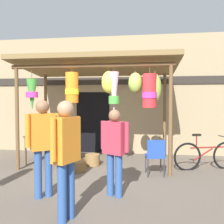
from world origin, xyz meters
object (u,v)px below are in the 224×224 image
flower_heap_on_table (49,132)px  customer_foreground (43,140)px  folding_chair (155,154)px  wicker_basket_by_table (76,166)px  wicker_basket_spare (92,160)px  display_table (51,138)px  vendor_in_orange (66,150)px  passerby_at_right (115,146)px  parked_bicycle (207,155)px

flower_heap_on_table → customer_foreground: size_ratio=0.35×
folding_chair → flower_heap_on_table: bearing=165.2°
wicker_basket_by_table → wicker_basket_spare: bearing=62.8°
display_table → customer_foreground: 2.48m
vendor_in_orange → display_table: bearing=115.3°
display_table → customer_foreground: customer_foreground is taller
wicker_basket_spare → passerby_at_right: (0.85, -1.97, 0.76)m
wicker_basket_spare → customer_foreground: (-0.39, -2.20, 0.87)m
flower_heap_on_table → vendor_in_orange: 3.38m
parked_bicycle → customer_foreground: customer_foreground is taller
flower_heap_on_table → folding_chair: (2.84, -0.75, -0.35)m
wicker_basket_by_table → passerby_at_right: size_ratio=0.32×
vendor_in_orange → customer_foreground: (-0.67, 0.75, 0.01)m
display_table → wicker_basket_spare: bearing=-6.3°
display_table → wicker_basket_by_table: bearing=-37.9°
customer_foreground → passerby_at_right: 1.27m
folding_chair → parked_bicycle: parked_bicycle is taller
vendor_in_orange → folding_chair: bearing=59.5°
wicker_basket_by_table → wicker_basket_spare: wicker_basket_spare is taller
display_table → flower_heap_on_table: size_ratio=2.08×
folding_chair → wicker_basket_by_table: (-1.90, 0.12, -0.38)m
folding_chair → parked_bicycle: (1.30, 0.73, -0.16)m
display_table → customer_foreground: bearing=-71.4°
parked_bicycle → passerby_at_right: bearing=-135.7°
parked_bicycle → display_table: bearing=178.8°
display_table → passerby_at_right: size_ratio=0.81×
folding_chair → passerby_at_right: bearing=-120.8°
wicker_basket_by_table → passerby_at_right: bearing=-51.2°
customer_foreground → display_table: bearing=108.6°
folding_chair → wicker_basket_spare: folding_chair is taller
wicker_basket_spare → vendor_in_orange: vendor_in_orange is taller
flower_heap_on_table → folding_chair: bearing=-14.8°
vendor_in_orange → wicker_basket_spare: bearing=95.4°
parked_bicycle → customer_foreground: size_ratio=0.98×
parked_bicycle → customer_foreground: (-3.31, -2.25, 0.67)m
wicker_basket_by_table → folding_chair: bearing=-3.6°
flower_heap_on_table → vendor_in_orange: vendor_in_orange is taller
parked_bicycle → passerby_at_right: 2.94m
folding_chair → wicker_basket_spare: 1.79m
vendor_in_orange → customer_foreground: bearing=131.9°
folding_chair → parked_bicycle: size_ratio=0.50×
display_table → vendor_in_orange: size_ratio=0.73×
passerby_at_right → parked_bicycle: bearing=44.3°
wicker_basket_spare → display_table: bearing=173.7°
display_table → folding_chair: (2.79, -0.81, -0.20)m
wicker_basket_by_table → customer_foreground: size_ratio=0.29×
display_table → vendor_in_orange: 3.42m
flower_heap_on_table → wicker_basket_spare: (1.23, -0.07, -0.71)m
wicker_basket_spare → wicker_basket_by_table: bearing=-117.2°
flower_heap_on_table → customer_foreground: 2.43m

